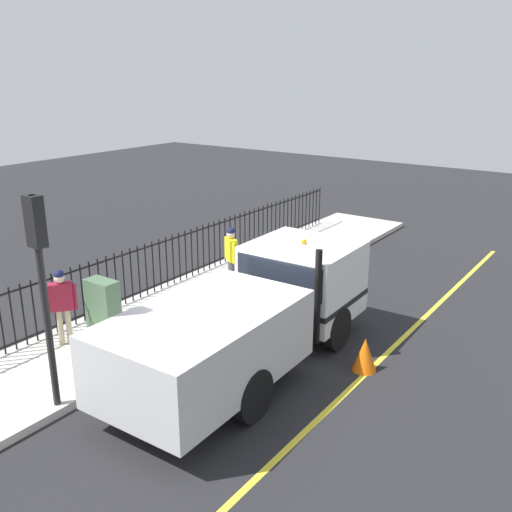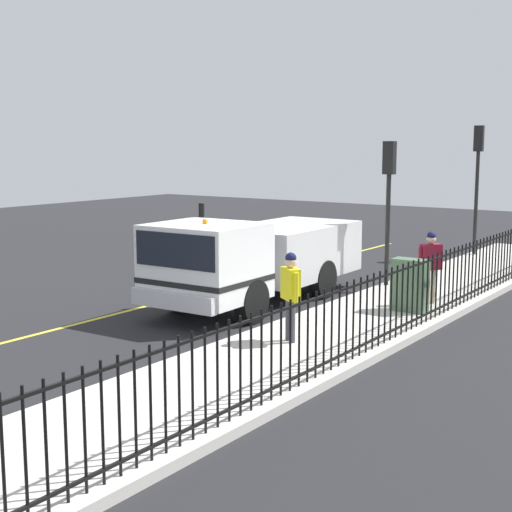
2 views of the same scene
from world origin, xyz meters
name	(u,v)px [view 2 (image 2 of 2)]	position (x,y,z in m)	size (l,w,h in m)	color
ground_plane	(269,301)	(0.00, 0.00, 0.00)	(56.61, 56.61, 0.00)	#232326
sidewalk_slab	(383,314)	(3.09, 0.00, 0.08)	(2.87, 25.73, 0.16)	beige
lane_marking	(204,291)	(-2.05, 0.00, 0.00)	(0.12, 23.16, 0.01)	yellow
work_truck	(250,255)	(-0.05, -0.73, 1.22)	(2.42, 6.76, 2.46)	white
worker_standing	(291,287)	(2.80, -3.44, 1.20)	(0.53, 0.45, 1.70)	yellow
pedestrian_distant	(431,260)	(3.66, 1.26, 1.19)	(0.47, 0.51, 1.70)	maroon
iron_fence	(436,285)	(4.31, 0.00, 0.87)	(0.04, 21.91, 1.41)	black
traffic_light_near	(389,183)	(1.84, 2.83, 2.83)	(0.31, 0.22, 3.76)	black
traffic_light_mid	(478,164)	(1.91, 9.59, 3.19)	(0.32, 0.23, 4.29)	black
utility_cabinet	(410,285)	(3.60, 0.26, 0.74)	(0.77, 0.42, 1.18)	#4C6B4C
traffic_cone	(164,289)	(-1.95, -1.68, 0.35)	(0.49, 0.49, 0.70)	orange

